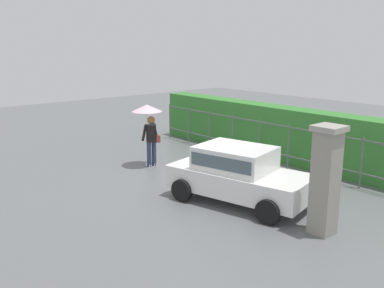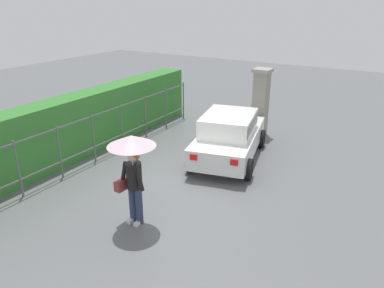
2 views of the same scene
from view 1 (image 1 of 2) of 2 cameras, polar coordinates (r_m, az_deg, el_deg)
ground_plane at (r=12.89m, az=1.65°, el=-5.10°), size 40.00×40.00×0.00m
car at (r=11.16m, az=6.15°, el=-3.80°), size 3.97×2.51×1.48m
pedestrian at (r=14.25m, az=-5.83°, el=3.23°), size 1.01×1.01×2.11m
gate_pillar at (r=9.56m, az=17.49°, el=-4.57°), size 0.60×0.60×2.42m
fence_section at (r=15.08m, az=8.95°, el=0.74°), size 10.24×0.05×1.50m
hedge_row at (r=15.70m, az=10.99°, el=1.61°), size 11.19×0.90×1.90m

